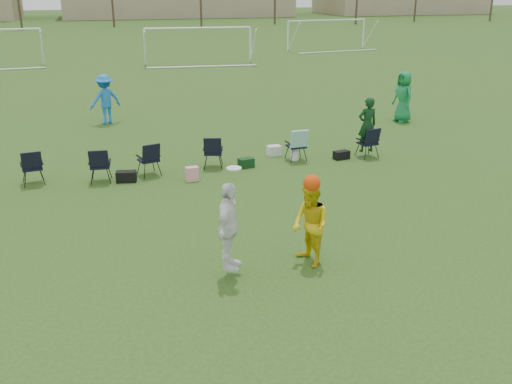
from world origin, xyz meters
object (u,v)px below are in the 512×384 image
object	(u,v)px
goal_mid	(198,35)
goal_right	(327,26)
fielder_blue	(105,99)
center_contest	(275,225)
fielder_green_far	(403,97)

from	to	relation	value
goal_mid	goal_right	world-z (taller)	same
fielder_blue	center_contest	size ratio (longest dim) A/B	0.79
fielder_green_far	center_contest	distance (m)	13.81
fielder_green_far	goal_right	xyz separation A→B (m)	(7.41, 25.91, 0.92)
fielder_blue	fielder_green_far	bearing A→B (deg)	143.70
goal_mid	goal_right	distance (m)	13.42
fielder_blue	center_contest	world-z (taller)	center_contest
fielder_blue	fielder_green_far	world-z (taller)	fielder_green_far
fielder_green_far	goal_mid	distance (m)	20.45
fielder_green_far	fielder_blue	bearing A→B (deg)	-113.42
fielder_green_far	goal_mid	world-z (taller)	goal_mid
goal_right	center_contest	bearing A→B (deg)	-121.78
fielder_green_far	goal_mid	bearing A→B (deg)	-176.41
fielder_green_far	goal_right	distance (m)	26.97
fielder_blue	goal_mid	bearing A→B (deg)	-134.03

